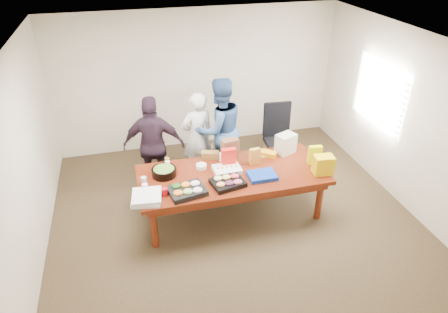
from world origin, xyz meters
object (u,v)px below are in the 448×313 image
object	(u,v)px
salad_bowl	(164,172)
person_right	(220,130)
office_chair	(280,140)
conference_table	(232,194)
sheet_cake	(227,170)
person_center	(198,137)

from	to	relation	value
salad_bowl	person_right	bearing A→B (deg)	40.85
office_chair	salad_bowl	xyz separation A→B (m)	(-2.20, -0.88, 0.22)
conference_table	person_right	world-z (taller)	person_right
person_right	salad_bowl	world-z (taller)	person_right
person_right	salad_bowl	xyz separation A→B (m)	(-1.08, -0.94, -0.11)
person_right	sheet_cake	bearing A→B (deg)	67.00
office_chair	person_right	xyz separation A→B (m)	(-1.11, 0.05, 0.33)
office_chair	person_center	xyz separation A→B (m)	(-1.49, 0.11, 0.22)
person_center	sheet_cake	world-z (taller)	person_center
person_center	person_right	size ratio (longest dim) A/B	0.87
office_chair	sheet_cake	xyz separation A→B (m)	(-1.27, -1.02, 0.20)
person_center	conference_table	bearing A→B (deg)	89.98
person_center	person_right	xyz separation A→B (m)	(0.38, -0.06, 0.12)
office_chair	person_center	distance (m)	1.51
conference_table	salad_bowl	size ratio (longest dim) A/B	7.77
office_chair	person_center	bearing A→B (deg)	179.95
conference_table	person_right	bearing A→B (deg)	85.38
person_center	salad_bowl	size ratio (longest dim) A/B	4.46
conference_table	salad_bowl	world-z (taller)	salad_bowl
office_chair	sheet_cake	size ratio (longest dim) A/B	2.90
salad_bowl	office_chair	bearing A→B (deg)	21.88
person_center	person_right	distance (m)	0.40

